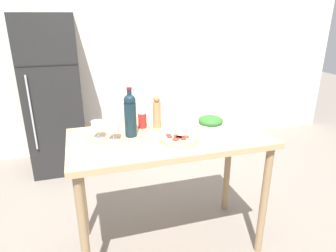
{
  "coord_description": "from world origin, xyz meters",
  "views": [
    {
      "loc": [
        -0.58,
        -1.89,
        1.77
      ],
      "look_at": [
        0.0,
        0.03,
        1.01
      ],
      "focal_mm": 32.0,
      "sensor_mm": 36.0,
      "label": 1
    }
  ],
  "objects_px": {
    "wine_glass_far": "(97,126)",
    "salad_bowl": "(211,124)",
    "wine_glass_near": "(113,128)",
    "homemade_pizza": "(179,138)",
    "wine_bottle": "(130,114)",
    "refrigerator": "(54,95)",
    "salt_canister": "(142,120)",
    "pepper_mill": "(157,113)"
  },
  "relations": [
    {
      "from": "wine_glass_near",
      "to": "homemade_pizza",
      "type": "relative_size",
      "value": 0.49
    },
    {
      "from": "wine_glass_near",
      "to": "homemade_pizza",
      "type": "distance_m",
      "value": 0.45
    },
    {
      "from": "salt_canister",
      "to": "pepper_mill",
      "type": "bearing_deg",
      "value": -17.7
    },
    {
      "from": "refrigerator",
      "to": "homemade_pizza",
      "type": "height_order",
      "value": "refrigerator"
    },
    {
      "from": "wine_bottle",
      "to": "refrigerator",
      "type": "bearing_deg",
      "value": 110.86
    },
    {
      "from": "pepper_mill",
      "to": "wine_glass_near",
      "type": "bearing_deg",
      "value": -156.7
    },
    {
      "from": "refrigerator",
      "to": "wine_glass_far",
      "type": "xyz_separation_m",
      "value": [
        0.38,
        -1.58,
        0.15
      ]
    },
    {
      "from": "wine_bottle",
      "to": "pepper_mill",
      "type": "distance_m",
      "value": 0.25
    },
    {
      "from": "wine_glass_near",
      "to": "salad_bowl",
      "type": "distance_m",
      "value": 0.71
    },
    {
      "from": "wine_bottle",
      "to": "homemade_pizza",
      "type": "distance_m",
      "value": 0.38
    },
    {
      "from": "refrigerator",
      "to": "wine_glass_far",
      "type": "distance_m",
      "value": 1.63
    },
    {
      "from": "pepper_mill",
      "to": "homemade_pizza",
      "type": "distance_m",
      "value": 0.31
    },
    {
      "from": "wine_bottle",
      "to": "pepper_mill",
      "type": "height_order",
      "value": "wine_bottle"
    },
    {
      "from": "salt_canister",
      "to": "wine_glass_far",
      "type": "bearing_deg",
      "value": -160.79
    },
    {
      "from": "wine_bottle",
      "to": "salad_bowl",
      "type": "relative_size",
      "value": 1.66
    },
    {
      "from": "wine_bottle",
      "to": "salt_canister",
      "type": "distance_m",
      "value": 0.2
    },
    {
      "from": "homemade_pizza",
      "to": "salt_canister",
      "type": "xyz_separation_m",
      "value": [
        -0.19,
        0.32,
        0.05
      ]
    },
    {
      "from": "homemade_pizza",
      "to": "refrigerator",
      "type": "bearing_deg",
      "value": 117.05
    },
    {
      "from": "wine_glass_far",
      "to": "homemade_pizza",
      "type": "bearing_deg",
      "value": -20.61
    },
    {
      "from": "wine_glass_near",
      "to": "wine_bottle",
      "type": "bearing_deg",
      "value": 18.44
    },
    {
      "from": "wine_bottle",
      "to": "wine_glass_far",
      "type": "distance_m",
      "value": 0.24
    },
    {
      "from": "pepper_mill",
      "to": "salad_bowl",
      "type": "bearing_deg",
      "value": -27.05
    },
    {
      "from": "refrigerator",
      "to": "salt_canister",
      "type": "relative_size",
      "value": 14.07
    },
    {
      "from": "pepper_mill",
      "to": "salad_bowl",
      "type": "xyz_separation_m",
      "value": [
        0.36,
        -0.18,
        -0.07
      ]
    },
    {
      "from": "salad_bowl",
      "to": "salt_canister",
      "type": "relative_size",
      "value": 1.67
    },
    {
      "from": "wine_glass_far",
      "to": "salad_bowl",
      "type": "xyz_separation_m",
      "value": [
        0.81,
        -0.1,
        -0.03
      ]
    },
    {
      "from": "wine_glass_near",
      "to": "refrigerator",
      "type": "bearing_deg",
      "value": 106.3
    },
    {
      "from": "wine_glass_near",
      "to": "pepper_mill",
      "type": "height_order",
      "value": "pepper_mill"
    },
    {
      "from": "wine_glass_near",
      "to": "salad_bowl",
      "type": "relative_size",
      "value": 0.6
    },
    {
      "from": "salt_canister",
      "to": "wine_glass_near",
      "type": "bearing_deg",
      "value": -142.83
    },
    {
      "from": "homemade_pizza",
      "to": "salt_canister",
      "type": "distance_m",
      "value": 0.37
    },
    {
      "from": "pepper_mill",
      "to": "wine_glass_far",
      "type": "bearing_deg",
      "value": -169.21
    },
    {
      "from": "salad_bowl",
      "to": "homemade_pizza",
      "type": "bearing_deg",
      "value": -160.49
    },
    {
      "from": "wine_glass_far",
      "to": "pepper_mill",
      "type": "distance_m",
      "value": 0.46
    },
    {
      "from": "wine_bottle",
      "to": "homemade_pizza",
      "type": "xyz_separation_m",
      "value": [
        0.3,
        -0.18,
        -0.14
      ]
    },
    {
      "from": "homemade_pizza",
      "to": "salad_bowl",
      "type": "bearing_deg",
      "value": 19.51
    },
    {
      "from": "refrigerator",
      "to": "salad_bowl",
      "type": "bearing_deg",
      "value": -54.71
    },
    {
      "from": "pepper_mill",
      "to": "salt_canister",
      "type": "relative_size",
      "value": 1.97
    },
    {
      "from": "wine_bottle",
      "to": "pepper_mill",
      "type": "relative_size",
      "value": 1.41
    },
    {
      "from": "wine_bottle",
      "to": "wine_glass_near",
      "type": "bearing_deg",
      "value": -161.56
    },
    {
      "from": "wine_glass_far",
      "to": "homemade_pizza",
      "type": "distance_m",
      "value": 0.57
    },
    {
      "from": "wine_glass_near",
      "to": "homemade_pizza",
      "type": "xyz_separation_m",
      "value": [
        0.43,
        -0.13,
        -0.07
      ]
    }
  ]
}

